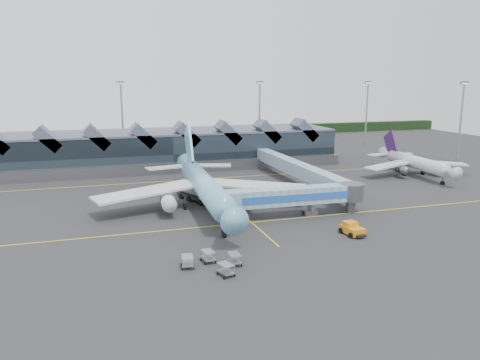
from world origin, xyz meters
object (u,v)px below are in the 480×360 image
object	(u,v)px
jet_bridge	(304,196)
fuel_truck	(195,191)
main_airliner	(203,185)
pushback_tug	(352,229)
regional_jet	(414,162)

from	to	relation	value
jet_bridge	fuel_truck	size ratio (longest dim) A/B	2.43
main_airliner	fuel_truck	size ratio (longest dim) A/B	4.46
main_airliner	pushback_tug	size ratio (longest dim) A/B	10.32
pushback_tug	regional_jet	bearing A→B (deg)	37.20
regional_jet	jet_bridge	bearing A→B (deg)	-145.77
main_airliner	pushback_tug	distance (m)	28.18
regional_jet	fuel_truck	size ratio (longest dim) A/B	2.93
jet_bridge	fuel_truck	xyz separation A→B (m)	(-15.57, 15.62, -1.52)
jet_bridge	pushback_tug	bearing A→B (deg)	-74.99
main_airliner	jet_bridge	size ratio (longest dim) A/B	1.84
regional_jet	fuel_truck	world-z (taller)	regional_jet
fuel_truck	jet_bridge	bearing A→B (deg)	-68.26
pushback_tug	main_airliner	bearing A→B (deg)	123.83
fuel_truck	pushback_tug	bearing A→B (deg)	-79.11
main_airliner	regional_jet	distance (m)	57.45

